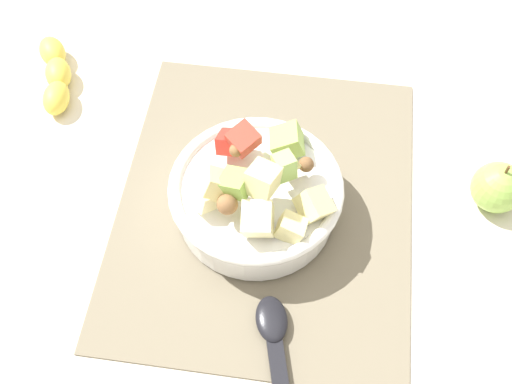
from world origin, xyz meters
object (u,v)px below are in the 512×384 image
at_px(serving_spoon, 277,356).
at_px(whole_apple, 497,187).
at_px(salad_bowl, 257,195).
at_px(banana_whole, 56,74).

xyz_separation_m(serving_spoon, whole_apple, (-0.24, 0.25, 0.02)).
distance_m(salad_bowl, banana_whole, 0.36).
relative_size(whole_apple, banana_whole, 0.52).
xyz_separation_m(salad_bowl, banana_whole, (-0.18, -0.32, -0.03)).
relative_size(serving_spoon, whole_apple, 2.75).
bearing_deg(serving_spoon, whole_apple, 134.79).
height_order(salad_bowl, serving_spoon, salad_bowl).
bearing_deg(serving_spoon, salad_bowl, -165.43).
xyz_separation_m(serving_spoon, banana_whole, (-0.36, -0.36, 0.01)).
bearing_deg(banana_whole, serving_spoon, 44.90).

